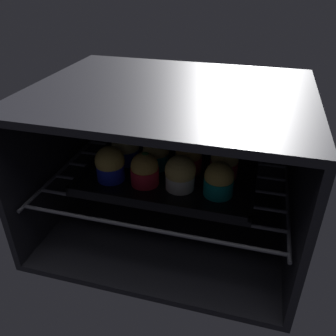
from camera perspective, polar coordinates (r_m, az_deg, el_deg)
The scene contains 11 objects.
oven_cavity at distance 85.31cm, azimuth 1.10°, elevation 1.75°, with size 59.00×47.00×37.00cm.
oven_rack at distance 83.51cm, azimuth 0.35°, elevation -1.65°, with size 54.80×42.00×0.80cm.
baking_tray at distance 81.35cm, azimuth 0.00°, elevation -1.71°, with size 39.83×23.73×2.20cm.
muffin_row0_col0 at distance 79.42cm, azimuth -9.45°, elevation 0.58°, with size 6.72×6.72×8.10cm.
muffin_row0_col1 at distance 77.02cm, azimuth -3.83°, elevation -0.28°, with size 6.36×6.36×7.77cm.
muffin_row0_col2 at distance 75.31cm, azimuth 2.01°, elevation -0.92°, with size 6.79×6.79×7.83cm.
muffin_row0_col3 at distance 74.01cm, azimuth 8.33°, elevation -1.91°, with size 6.36×6.36×7.68cm.
muffin_row1_col0 at distance 85.72cm, azimuth -6.91°, elevation 3.32°, with size 6.84×6.84×8.35cm.
muffin_row1_col1 at distance 83.42cm, azimuth -1.97°, elevation 2.34°, with size 6.42×6.42×7.82cm.
muffin_row1_col2 at distance 81.72cm, azimuth 3.40°, elevation 1.91°, with size 6.36×6.36×8.01cm.
muffin_row1_col3 at distance 80.47cm, azimuth 9.20°, elevation 1.07°, with size 6.43×6.43×8.15cm.
Camera 1 is at (18.17, -46.14, 58.33)cm, focal length 37.27 mm.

